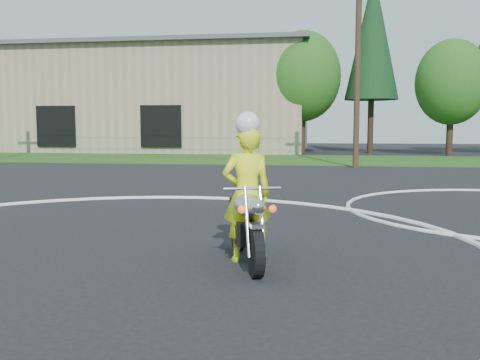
# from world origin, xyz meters

# --- Properties ---
(ground) EXTENTS (120.00, 120.00, 0.00)m
(ground) POSITION_xyz_m (0.00, 0.00, 0.00)
(ground) COLOR black
(ground) RESTS_ON ground
(grass_strip) EXTENTS (120.00, 10.00, 0.02)m
(grass_strip) POSITION_xyz_m (0.00, 27.00, 0.01)
(grass_strip) COLOR #1E4714
(grass_strip) RESTS_ON ground
(course_markings) EXTENTS (19.05, 19.05, 0.12)m
(course_markings) POSITION_xyz_m (2.17, 4.35, 0.01)
(course_markings) COLOR silver
(course_markings) RESTS_ON ground
(primary_motorcycle) EXTENTS (0.93, 2.17, 1.17)m
(primary_motorcycle) POSITION_xyz_m (2.29, 2.30, 0.57)
(primary_motorcycle) COLOR black
(primary_motorcycle) RESTS_ON ground
(rider_primary_grp) EXTENTS (0.83, 0.67, 2.18)m
(rider_primary_grp) POSITION_xyz_m (2.28, 2.44, 1.05)
(rider_primary_grp) COLOR #F1FF1A
(rider_primary_grp) RESTS_ON ground
(traffic_cones) EXTENTS (16.78, 11.11, 0.30)m
(traffic_cones) POSITION_xyz_m (3.72, 1.83, 0.14)
(traffic_cones) COLOR #FF440D
(traffic_cones) RESTS_ON ground
(warehouse) EXTENTS (41.00, 17.00, 8.30)m
(warehouse) POSITION_xyz_m (-18.00, 39.99, 4.16)
(warehouse) COLOR tan
(warehouse) RESTS_ON ground
(utility_poles) EXTENTS (41.60, 1.12, 10.00)m
(utility_poles) POSITION_xyz_m (5.00, 21.00, 5.20)
(utility_poles) COLOR #473321
(utility_poles) RESTS_ON ground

